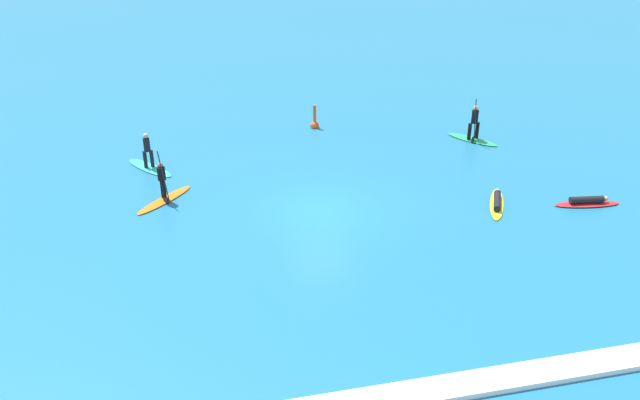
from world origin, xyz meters
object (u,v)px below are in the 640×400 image
at_px(surfer_on_yellow_board, 497,202).
at_px(surfer_on_orange_board, 163,190).
at_px(surfer_on_red_board, 587,202).
at_px(marker_buoy, 315,123).
at_px(surfer_on_teal_board, 149,161).
at_px(surfer_on_green_board, 473,131).

relative_size(surfer_on_yellow_board, surfer_on_orange_board, 1.08).
xyz_separation_m(surfer_on_red_board, marker_buoy, (-9.24, 10.96, 0.10)).
xyz_separation_m(surfer_on_red_board, surfer_on_teal_board, (-17.80, 7.62, 0.25)).
bearing_deg(marker_buoy, surfer_on_yellow_board, -61.10).
height_order(surfer_on_green_board, marker_buoy, surfer_on_green_board).
relative_size(surfer_on_green_board, surfer_on_teal_board, 0.90).
bearing_deg(surfer_on_yellow_board, surfer_on_teal_board, 90.74).
xyz_separation_m(surfer_on_green_board, surfer_on_orange_board, (-15.38, -3.28, -0.02)).
distance_m(surfer_on_red_board, marker_buoy, 14.33).
height_order(surfer_on_red_board, marker_buoy, marker_buoy).
height_order(surfer_on_red_board, surfer_on_teal_board, surfer_on_teal_board).
xyz_separation_m(surfer_on_red_board, surfer_on_orange_board, (-17.17, 4.21, 0.35)).
relative_size(surfer_on_red_board, surfer_on_teal_board, 1.00).
bearing_deg(surfer_on_orange_board, surfer_on_teal_board, -124.18).
bearing_deg(surfer_on_green_board, marker_buoy, -154.18).
distance_m(surfer_on_yellow_board, surfer_on_teal_board, 15.69).
height_order(surfer_on_orange_board, marker_buoy, surfer_on_orange_board).
bearing_deg(marker_buoy, surfer_on_green_board, -24.94).
bearing_deg(surfer_on_yellow_board, surfer_on_green_board, 10.69).
bearing_deg(marker_buoy, surfer_on_teal_board, -158.67).
relative_size(surfer_on_red_board, marker_buoy, 2.05).
relative_size(surfer_on_green_board, marker_buoy, 1.85).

